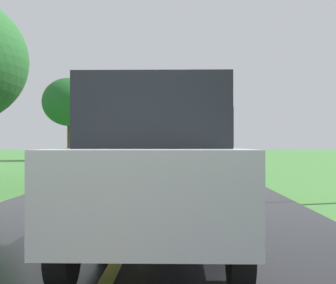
% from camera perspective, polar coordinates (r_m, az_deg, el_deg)
% --- Properties ---
extents(banana_truck_near, '(2.38, 5.82, 2.80)m').
position_cam_1_polar(banana_truck_near, '(13.03, 1.05, 0.34)').
color(banana_truck_near, '#2D2D30').
rests_on(banana_truck_near, road_surface).
extents(roadside_tree_near_left, '(4.32, 4.32, 6.67)m').
position_cam_1_polar(roadside_tree_near_left, '(38.55, -12.06, 4.81)').
color(roadside_tree_near_left, '#4C3823').
rests_on(roadside_tree_near_left, ground).
extents(following_car, '(1.74, 4.10, 1.92)m').
position_cam_1_polar(following_car, '(5.27, -1.30, -3.16)').
color(following_car, '#B7BABF').
rests_on(following_car, road_surface).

